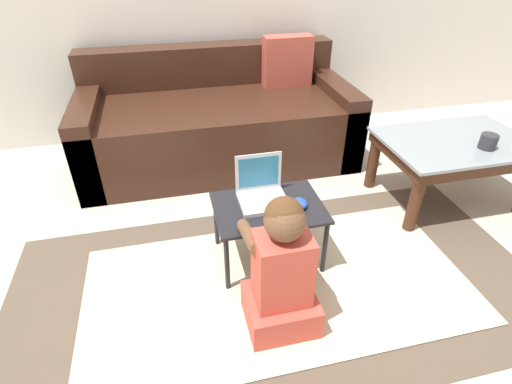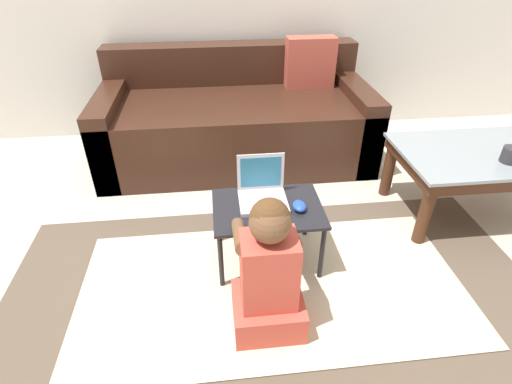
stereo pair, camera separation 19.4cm
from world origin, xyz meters
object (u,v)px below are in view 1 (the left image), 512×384
at_px(laptop_desk, 269,213).
at_px(cup_on_table, 488,142).
at_px(person_seated, 282,273).
at_px(computer_mouse, 300,203).
at_px(coffee_table, 454,150).
at_px(couch, 218,121).
at_px(laptop, 262,194).

relative_size(laptop_desk, cup_on_table, 5.66).
relative_size(person_seated, cup_on_table, 6.98).
bearing_deg(cup_on_table, computer_mouse, -170.78).
xyz_separation_m(coffee_table, person_seated, (-1.29, -0.70, -0.05)).
height_order(couch, person_seated, couch).
relative_size(couch, computer_mouse, 21.01).
bearing_deg(cup_on_table, laptop_desk, -173.26).
bearing_deg(person_seated, laptop_desk, 82.57).
bearing_deg(person_seated, computer_mouse, 61.52).
bearing_deg(couch, laptop, -87.79).
bearing_deg(laptop_desk, coffee_table, 13.12).
bearing_deg(person_seated, couch, 90.36).
xyz_separation_m(couch, computer_mouse, (0.21, -1.25, 0.07)).
bearing_deg(laptop_desk, couch, 92.99).
bearing_deg(person_seated, coffee_table, 28.29).
bearing_deg(coffee_table, person_seated, -151.71).
height_order(laptop_desk, cup_on_table, cup_on_table).
bearing_deg(coffee_table, laptop_desk, -166.88).
bearing_deg(laptop, computer_mouse, -29.22).
xyz_separation_m(laptop_desk, laptop, (-0.02, 0.06, 0.08)).
bearing_deg(coffee_table, computer_mouse, -163.47).
height_order(coffee_table, computer_mouse, coffee_table).
height_order(coffee_table, laptop, laptop).
bearing_deg(couch, computer_mouse, -80.35).
distance_m(couch, laptop, 1.16).
relative_size(couch, laptop, 8.12).
relative_size(coffee_table, laptop_desk, 1.63).
bearing_deg(cup_on_table, laptop, -175.83).
height_order(couch, laptop, couch).
height_order(person_seated, cup_on_table, person_seated).
xyz_separation_m(laptop, person_seated, (-0.03, -0.47, -0.08)).
height_order(laptop_desk, laptop, laptop).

